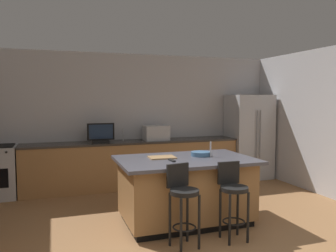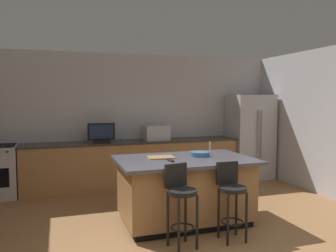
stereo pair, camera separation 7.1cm
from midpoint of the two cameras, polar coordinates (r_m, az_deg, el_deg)
wall_back at (r=7.01m, az=-5.42°, el=1.20°), size 6.45×0.12×2.63m
wall_right at (r=6.64m, az=25.32°, el=0.59°), size 0.12×4.44×2.63m
counter_back at (r=6.73m, az=-5.32°, el=-6.33°), size 4.20×0.62×0.91m
kitchen_island at (r=4.83m, az=3.20°, el=-10.60°), size 1.87×1.20×0.90m
refrigerator at (r=7.60m, az=13.86°, el=-1.75°), size 0.89×0.73×1.81m
microwave at (r=6.76m, az=-1.63°, el=-1.15°), size 0.48×0.36×0.29m
tv_monitor at (r=6.48m, az=-10.83°, el=-1.27°), size 0.50×0.16×0.37m
sink_faucet_back at (r=6.70m, az=-7.14°, el=-1.45°), size 0.02×0.02×0.24m
sink_faucet_island at (r=4.87m, az=7.46°, el=-3.90°), size 0.02×0.02×0.22m
bar_stool_left at (r=4.02m, az=2.69°, el=-12.02°), size 0.34×0.36×0.96m
bar_stool_right at (r=4.29m, az=11.06°, el=-11.21°), size 0.34×0.34×0.95m
fruit_bowl at (r=4.94m, az=5.77°, el=-4.69°), size 0.28×0.28×0.06m
cell_phone at (r=4.82m, az=-2.57°, el=-5.23°), size 0.08×0.16×0.01m
tv_remote at (r=4.53m, az=0.89°, el=-5.79°), size 0.05×0.17×0.02m
cutting_board at (r=4.76m, az=-0.75°, el=-5.28°), size 0.38×0.29×0.02m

